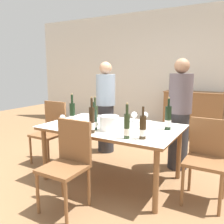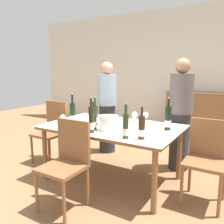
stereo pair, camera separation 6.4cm
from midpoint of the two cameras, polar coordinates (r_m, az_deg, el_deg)
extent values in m
plane|color=olive|center=(3.31, -0.58, -15.71)|extent=(12.00, 12.00, 0.00)
cube|color=silver|center=(5.72, 14.70, 9.43)|extent=(8.00, 0.10, 2.80)
cube|color=brown|center=(5.41, 18.59, -0.62)|extent=(1.20, 0.44, 0.96)
cube|color=brown|center=(5.35, 18.89, 4.54)|extent=(1.23, 0.46, 0.02)
cylinder|color=brown|center=(3.30, -16.43, -9.78)|extent=(0.06, 0.06, 0.69)
cylinder|color=brown|center=(2.50, 9.76, -16.12)|extent=(0.06, 0.06, 0.69)
cylinder|color=brown|center=(3.94, -6.93, -6.13)|extent=(0.06, 0.06, 0.69)
cylinder|color=brown|center=(3.30, 15.23, -9.69)|extent=(0.06, 0.06, 0.69)
cube|color=brown|center=(3.07, -0.60, -3.75)|extent=(1.69, 1.06, 0.04)
cube|color=white|center=(3.06, -0.60, -3.37)|extent=(1.72, 1.09, 0.01)
cylinder|color=white|center=(2.83, -1.38, -2.66)|extent=(0.22, 0.22, 0.17)
cylinder|color=white|center=(2.81, -1.39, -1.05)|extent=(0.24, 0.24, 0.01)
cylinder|color=#1E3323|center=(2.84, -4.99, -1.93)|extent=(0.07, 0.07, 0.24)
cylinder|color=white|center=(2.85, -4.97, -2.97)|extent=(0.07, 0.07, 0.07)
cylinder|color=#1E3323|center=(2.81, -5.04, 1.43)|extent=(0.03, 0.03, 0.10)
cylinder|color=black|center=(2.91, 12.72, -1.43)|extent=(0.07, 0.07, 0.29)
cylinder|color=white|center=(2.92, 12.67, -2.64)|extent=(0.08, 0.08, 0.08)
cylinder|color=black|center=(2.87, 12.87, 2.28)|extent=(0.03, 0.03, 0.09)
cylinder|color=tan|center=(2.87, 12.91, 3.36)|extent=(0.02, 0.02, 0.02)
cylinder|color=#28381E|center=(2.48, 2.85, -3.47)|extent=(0.06, 0.06, 0.26)
cylinder|color=silver|center=(2.49, 2.84, -4.76)|extent=(0.06, 0.06, 0.07)
cylinder|color=#28381E|center=(2.44, 2.89, 0.69)|extent=(0.03, 0.03, 0.10)
cylinder|color=tan|center=(2.43, 2.90, 2.05)|extent=(0.02, 0.02, 0.02)
cylinder|color=#28381E|center=(3.07, -4.69, -0.88)|extent=(0.07, 0.07, 0.26)
cylinder|color=white|center=(3.08, -4.67, -1.91)|extent=(0.07, 0.07, 0.07)
cylinder|color=#28381E|center=(3.04, -4.74, 2.50)|extent=(0.03, 0.03, 0.11)
cylinder|color=tan|center=(3.03, -4.75, 3.66)|extent=(0.02, 0.02, 0.02)
cylinder|color=#332314|center=(2.48, 6.67, -3.71)|extent=(0.07, 0.07, 0.24)
cylinder|color=white|center=(2.50, 6.64, -4.91)|extent=(0.07, 0.07, 0.07)
cylinder|color=#332314|center=(2.45, 6.75, 0.18)|extent=(0.02, 0.02, 0.10)
cylinder|color=black|center=(3.18, -10.08, -0.41)|extent=(0.07, 0.07, 0.28)
cylinder|color=white|center=(3.19, -10.05, -1.50)|extent=(0.07, 0.07, 0.08)
cylinder|color=black|center=(3.15, -10.19, 3.11)|extent=(0.03, 0.03, 0.11)
cylinder|color=tan|center=(3.14, -10.23, 4.29)|extent=(0.02, 0.02, 0.02)
cylinder|color=#332314|center=(2.70, -5.54, -1.98)|extent=(0.06, 0.06, 0.30)
cylinder|color=white|center=(2.71, -5.52, -3.34)|extent=(0.06, 0.06, 0.08)
cylinder|color=#332314|center=(2.66, -5.62, 2.25)|extent=(0.03, 0.03, 0.10)
cylinder|color=tan|center=(2.65, -5.64, 3.51)|extent=(0.02, 0.02, 0.02)
cylinder|color=white|center=(3.18, -12.33, -3.01)|extent=(0.07, 0.07, 0.00)
cylinder|color=white|center=(3.17, -12.35, -2.36)|extent=(0.01, 0.01, 0.07)
sphere|color=white|center=(3.16, -12.39, -1.30)|extent=(0.07, 0.07, 0.07)
cylinder|color=white|center=(3.25, -5.05, -2.51)|extent=(0.07, 0.07, 0.00)
cylinder|color=white|center=(3.24, -5.06, -1.93)|extent=(0.01, 0.01, 0.06)
sphere|color=white|center=(3.23, -5.08, -0.95)|extent=(0.07, 0.07, 0.07)
cylinder|color=white|center=(3.30, 4.78, -2.32)|extent=(0.07, 0.07, 0.00)
cylinder|color=white|center=(3.29, 4.79, -1.73)|extent=(0.01, 0.01, 0.06)
sphere|color=white|center=(3.28, 4.81, -0.66)|extent=(0.09, 0.09, 0.09)
cylinder|color=white|center=(3.27, 7.34, -2.50)|extent=(0.06, 0.06, 0.00)
cylinder|color=white|center=(3.26, 7.36, -1.83)|extent=(0.01, 0.01, 0.07)
sphere|color=white|center=(3.24, 7.38, -0.69)|extent=(0.08, 0.08, 0.08)
cylinder|color=white|center=(3.02, -2.21, -3.49)|extent=(0.07, 0.07, 0.00)
cylinder|color=white|center=(3.01, -2.21, -2.85)|extent=(0.01, 0.01, 0.06)
sphere|color=white|center=(3.00, -2.22, -1.68)|extent=(0.09, 0.09, 0.09)
cylinder|color=brown|center=(3.91, -19.44, -8.73)|extent=(0.03, 0.03, 0.43)
cylinder|color=brown|center=(3.65, -15.57, -9.87)|extent=(0.03, 0.03, 0.43)
cylinder|color=brown|center=(4.15, -15.56, -7.43)|extent=(0.03, 0.03, 0.43)
cylinder|color=brown|center=(3.90, -11.68, -8.38)|extent=(0.03, 0.03, 0.43)
cube|color=brown|center=(3.83, -15.73, -5.24)|extent=(0.42, 0.42, 0.04)
cube|color=brown|center=(3.90, -13.91, -0.99)|extent=(0.42, 0.04, 0.48)
cylinder|color=brown|center=(2.64, -18.15, -18.10)|extent=(0.03, 0.03, 0.43)
cylinder|color=brown|center=(2.41, -11.81, -20.74)|extent=(0.03, 0.03, 0.43)
cylinder|color=brown|center=(2.87, -12.49, -15.42)|extent=(0.03, 0.03, 0.43)
cylinder|color=brown|center=(2.66, -6.28, -17.43)|extent=(0.03, 0.03, 0.43)
cube|color=brown|center=(2.54, -12.39, -13.15)|extent=(0.42, 0.42, 0.04)
cube|color=brown|center=(2.59, -9.74, -6.80)|extent=(0.42, 0.04, 0.45)
cylinder|color=brown|center=(2.73, 15.90, -16.81)|extent=(0.03, 0.03, 0.45)
cylinder|color=brown|center=(2.69, 23.96, -17.85)|extent=(0.03, 0.03, 0.45)
cylinder|color=brown|center=(3.06, 17.64, -13.86)|extent=(0.03, 0.03, 0.45)
cylinder|color=brown|center=(3.02, 24.73, -14.70)|extent=(0.03, 0.03, 0.45)
cube|color=brown|center=(2.77, 20.88, -11.24)|extent=(0.42, 0.42, 0.04)
cube|color=brown|center=(2.88, 21.78, -5.64)|extent=(0.42, 0.04, 0.43)
cylinder|color=#2D2D33|center=(4.21, -1.93, -3.95)|extent=(0.28, 0.28, 0.84)
cylinder|color=#8C9EB2|center=(4.09, -1.99, 5.34)|extent=(0.33, 0.33, 0.53)
sphere|color=tan|center=(4.08, -2.02, 10.52)|extent=(0.21, 0.21, 0.21)
cylinder|color=#2D2D33|center=(3.62, 15.14, -6.68)|extent=(0.28, 0.28, 0.83)
cylinder|color=#594C51|center=(3.49, 15.67, 4.32)|extent=(0.33, 0.33, 0.56)
sphere|color=#A37556|center=(3.47, 15.98, 10.63)|extent=(0.21, 0.21, 0.21)
camera|label=1|loc=(0.03, -90.61, -0.11)|focal=38.00mm
camera|label=2|loc=(0.03, 89.39, 0.11)|focal=38.00mm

